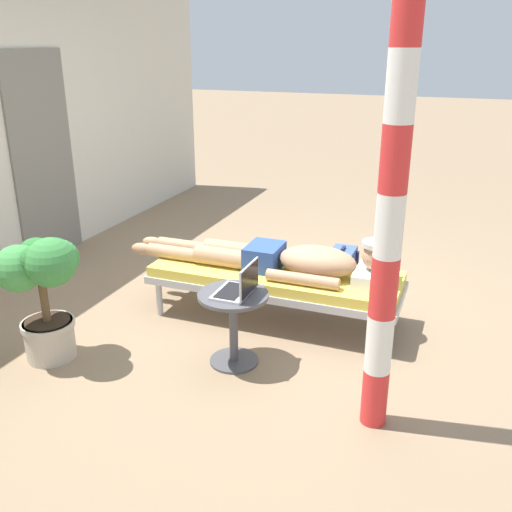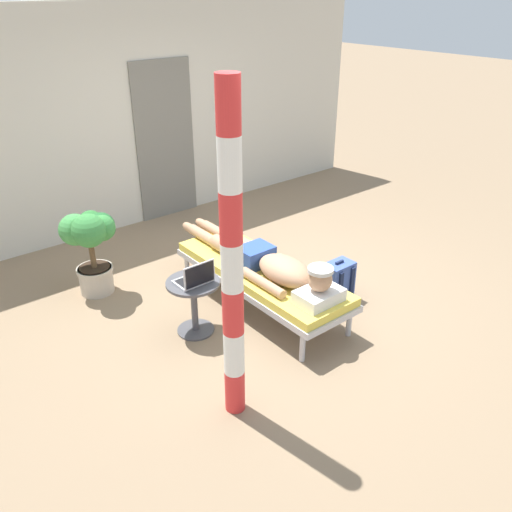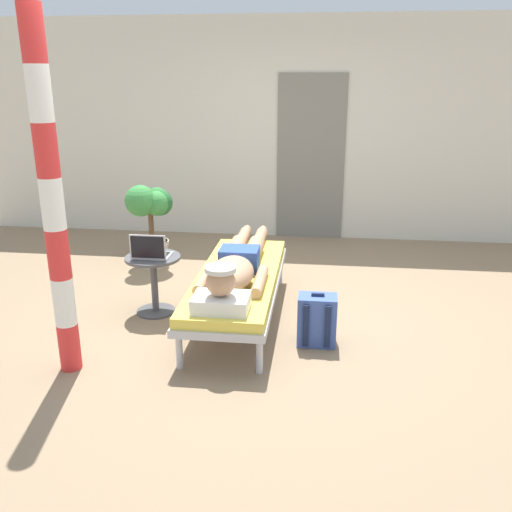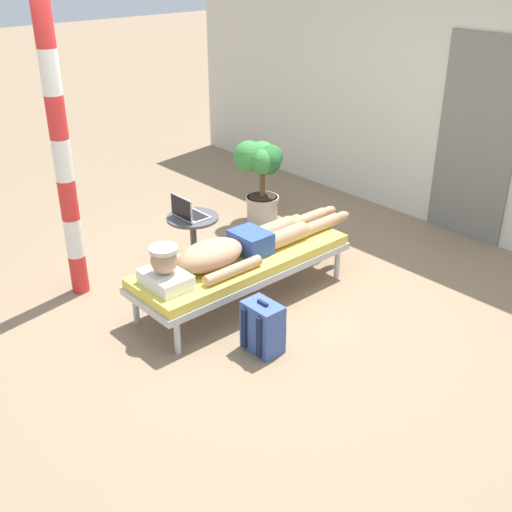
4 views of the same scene
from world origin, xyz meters
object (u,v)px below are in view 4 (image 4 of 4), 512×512
object	(u,v)px
person_reclining	(233,248)
porch_post	(63,160)
lounge_chair	(242,263)
side_table	(193,233)
backpack	(263,327)
laptop	(188,212)
potted_plant	(261,168)

from	to	relation	value
person_reclining	porch_post	world-z (taller)	porch_post
porch_post	lounge_chair	bearing A→B (deg)	42.68
lounge_chair	side_table	xyz separation A→B (m)	(-0.75, 0.04, 0.01)
lounge_chair	person_reclining	distance (m)	0.20
lounge_chair	backpack	bearing A→B (deg)	-29.34
lounge_chair	laptop	size ratio (longest dim) A/B	6.42
side_table	porch_post	bearing A→B (deg)	-107.23
person_reclining	potted_plant	size ratio (longest dim) A/B	2.35
person_reclining	porch_post	size ratio (longest dim) A/B	0.89
potted_plant	person_reclining	bearing A→B (deg)	-49.73
porch_post	side_table	bearing A→B (deg)	72.77
lounge_chair	side_table	distance (m)	0.75
side_table	laptop	world-z (taller)	laptop
person_reclining	laptop	xyz separation A→B (m)	(-0.75, 0.10, 0.06)
person_reclining	side_table	xyz separation A→B (m)	(-0.75, 0.15, -0.16)
laptop	porch_post	xyz separation A→B (m)	(-0.32, -0.97, 0.63)
laptop	potted_plant	distance (m)	1.34
person_reclining	porch_post	distance (m)	1.55
potted_plant	porch_post	size ratio (longest dim) A/B	0.38
side_table	person_reclining	bearing A→B (deg)	-11.05
person_reclining	backpack	xyz separation A→B (m)	(0.68, -0.28, -0.32)
backpack	potted_plant	world-z (taller)	potted_plant
lounge_chair	laptop	xyz separation A→B (m)	(-0.75, -0.01, 0.24)
laptop	backpack	xyz separation A→B (m)	(1.43, -0.37, -0.39)
lounge_chair	backpack	size ratio (longest dim) A/B	4.69
laptop	side_table	bearing A→B (deg)	90.00
porch_post	backpack	bearing A→B (deg)	19.01
lounge_chair	potted_plant	size ratio (longest dim) A/B	2.15
side_table	laptop	xyz separation A→B (m)	(0.00, -0.05, 0.23)
person_reclining	backpack	size ratio (longest dim) A/B	5.12
side_table	potted_plant	xyz separation A→B (m)	(-0.41, 1.22, 0.25)
backpack	porch_post	distance (m)	2.11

